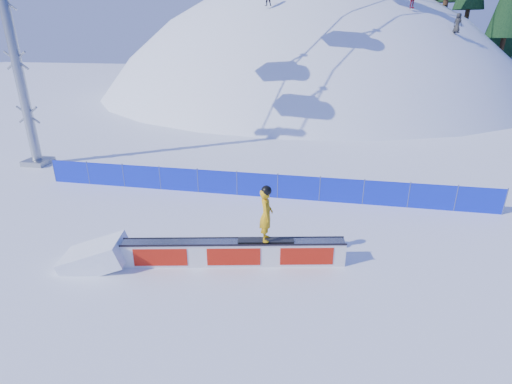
# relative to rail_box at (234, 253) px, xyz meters

# --- Properties ---
(ground) EXTENTS (160.00, 160.00, 0.00)m
(ground) POSITION_rel_rail_box_xyz_m (-0.35, 1.63, -0.45)
(ground) COLOR white
(ground) RESTS_ON ground
(snow_hill) EXTENTS (64.00, 64.00, 64.00)m
(snow_hill) POSITION_rel_rail_box_xyz_m (-0.35, 43.63, -18.45)
(snow_hill) COLOR white
(snow_hill) RESTS_ON ground
(treeline) EXTENTS (18.30, 6.76, 20.63)m
(treeline) POSITION_rel_rail_box_xyz_m (21.39, 42.62, 10.20)
(treeline) COLOR #312113
(treeline) RESTS_ON ground
(safety_fence) EXTENTS (22.05, 0.05, 1.30)m
(safety_fence) POSITION_rel_rail_box_xyz_m (-0.35, 6.13, 0.15)
(safety_fence) COLOR #0F23C8
(safety_fence) RESTS_ON ground
(rail_box) EXTENTS (7.57, 2.07, 0.91)m
(rail_box) POSITION_rel_rail_box_xyz_m (0.00, 0.00, 0.00)
(rail_box) COLOR silver
(rail_box) RESTS_ON ground
(snow_ramp) EXTENTS (2.47, 1.82, 1.40)m
(snow_ramp) POSITION_rel_rail_box_xyz_m (-4.66, -0.96, -0.45)
(snow_ramp) COLOR white
(snow_ramp) RESTS_ON ground
(snowboarder) EXTENTS (1.94, 0.74, 2.00)m
(snowboarder) POSITION_rel_rail_box_xyz_m (1.07, 0.22, 1.45)
(snowboarder) COLOR black
(snowboarder) RESTS_ON rail_box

